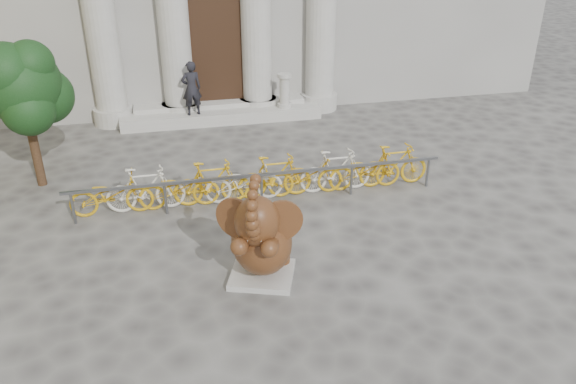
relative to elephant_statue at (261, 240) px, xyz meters
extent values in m
plane|color=#474442|center=(0.32, -0.94, -0.78)|extent=(80.00, 80.00, 0.00)
cube|color=black|center=(0.32, 8.98, 1.52)|extent=(2.40, 0.16, 4.00)
cube|color=#A8A59E|center=(0.32, 8.46, -0.60)|extent=(6.00, 1.20, 0.36)
cube|color=#A8A59E|center=(0.01, 0.03, -0.73)|extent=(1.34, 1.27, 0.11)
ellipsoid|color=black|center=(0.09, 0.26, -0.35)|extent=(1.14, 1.11, 0.69)
ellipsoid|color=black|center=(0.02, 0.05, -0.05)|extent=(1.40, 1.56, 1.12)
cylinder|color=black|center=(-0.14, 0.48, -0.54)|extent=(0.41, 0.41, 0.28)
cylinder|color=black|center=(0.41, 0.29, -0.54)|extent=(0.41, 0.41, 0.28)
cylinder|color=black|center=(-0.35, -0.28, 0.16)|extent=(0.46, 0.69, 0.43)
cylinder|color=black|center=(0.10, -0.43, 0.16)|extent=(0.46, 0.69, 0.43)
ellipsoid|color=black|center=(-0.11, -0.31, 0.55)|extent=(0.92, 0.89, 0.86)
cylinder|color=black|center=(-0.41, -0.07, 0.51)|extent=(0.62, 0.49, 0.73)
cylinder|color=black|center=(0.28, -0.31, 0.51)|extent=(0.73, 0.07, 0.73)
cone|color=beige|center=(-0.30, -0.47, 0.38)|extent=(0.09, 0.25, 0.12)
cone|color=beige|center=(-0.06, -0.56, 0.38)|extent=(0.20, 0.25, 0.12)
cube|color=slate|center=(0.51, 2.76, -0.08)|extent=(8.19, 0.06, 0.06)
cylinder|color=slate|center=(-3.38, 2.76, -0.43)|extent=(0.06, 0.06, 0.70)
cylinder|color=slate|center=(-1.53, 2.76, -0.43)|extent=(0.06, 0.06, 0.70)
cylinder|color=slate|center=(0.51, 2.76, -0.43)|extent=(0.06, 0.06, 0.70)
cylinder|color=slate|center=(2.56, 2.76, -0.43)|extent=(0.06, 0.06, 0.70)
cylinder|color=slate|center=(4.41, 2.76, -0.43)|extent=(0.06, 0.06, 0.70)
imported|color=gold|center=(-2.63, 3.01, -0.28)|extent=(1.70, 0.50, 1.00)
imported|color=beige|center=(-1.93, 3.01, -0.28)|extent=(1.66, 0.47, 1.00)
imported|color=gold|center=(-1.23, 3.01, -0.28)|extent=(1.70, 0.50, 1.00)
imported|color=gold|center=(-0.54, 3.01, -0.28)|extent=(1.66, 0.47, 1.00)
imported|color=beige|center=(0.16, 3.01, -0.28)|extent=(1.70, 0.50, 1.00)
imported|color=gold|center=(0.86, 3.01, -0.28)|extent=(1.66, 0.47, 1.00)
imported|color=gold|center=(1.56, 3.01, -0.28)|extent=(1.70, 0.50, 1.00)
imported|color=beige|center=(2.26, 3.01, -0.28)|extent=(1.66, 0.47, 1.00)
imported|color=gold|center=(2.96, 3.01, -0.28)|extent=(1.70, 0.50, 1.00)
imported|color=gold|center=(3.66, 3.01, -0.28)|extent=(1.66, 0.47, 1.00)
cylinder|color=#332114|center=(-4.34, 4.85, 0.24)|extent=(0.21, 0.21, 2.05)
sphere|color=black|center=(-4.34, 4.85, 1.61)|extent=(1.71, 1.71, 1.71)
sphere|color=black|center=(-3.94, 5.08, 1.27)|extent=(1.26, 1.26, 1.26)
sphere|color=black|center=(-4.68, 5.14, 1.38)|extent=(1.14, 1.14, 1.14)
sphere|color=black|center=(-4.22, 4.51, 1.16)|extent=(1.14, 1.14, 1.14)
sphere|color=black|center=(-4.51, 4.62, 1.95)|extent=(1.26, 1.26, 1.26)
sphere|color=black|center=(-4.05, 4.74, 2.07)|extent=(1.03, 1.03, 1.03)
imported|color=black|center=(-0.55, 8.11, 0.37)|extent=(0.63, 0.47, 1.58)
cylinder|color=#A8A59E|center=(2.23, 8.16, -0.36)|extent=(0.42, 0.42, 0.13)
cylinder|color=#A8A59E|center=(2.23, 8.16, 0.05)|extent=(0.30, 0.30, 0.95)
cylinder|color=#A8A59E|center=(2.23, 8.16, 0.56)|extent=(0.42, 0.42, 0.11)
camera|label=1|loc=(-1.36, -7.99, 4.97)|focal=35.00mm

